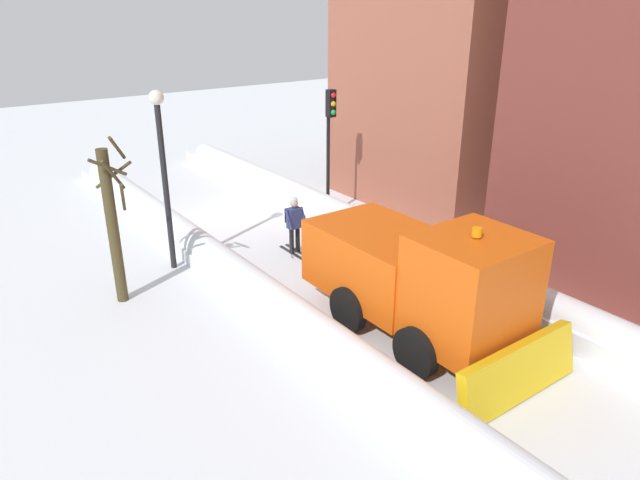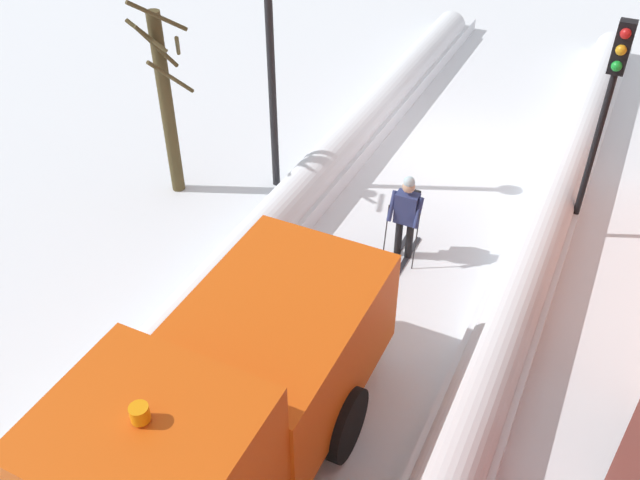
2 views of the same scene
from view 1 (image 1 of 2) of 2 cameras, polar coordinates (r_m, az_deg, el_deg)
ground_plane at (r=13.82m, az=10.96°, el=-9.26°), size 80.00×80.00×0.00m
snowbank_left at (r=15.31m, az=17.43°, el=-4.85°), size 1.10×36.00×0.98m
snowbank_right at (r=12.22m, az=2.98°, el=-11.66°), size 1.10×36.00×0.90m
building_brick_near at (r=22.86m, az=13.53°, el=18.39°), size 6.94×6.94×11.55m
plow_truck at (r=13.08m, az=9.87°, el=-3.71°), size 3.20×5.98×3.12m
skier at (r=17.50m, az=-2.55°, el=1.78°), size 0.62×1.80×1.81m
traffic_light_pole at (r=20.05m, az=0.99°, el=10.80°), size 0.28×0.42×4.45m
street_lamp at (r=16.35m, az=-15.19°, el=7.66°), size 0.40×0.40×5.05m
bare_tree_near at (r=15.10m, az=-19.66°, el=1.63°), size 1.06×1.45×4.41m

